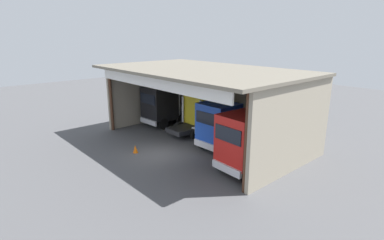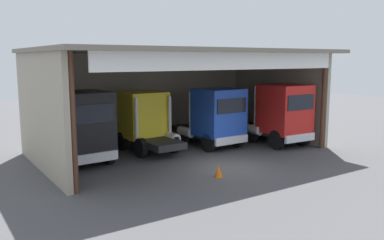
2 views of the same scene
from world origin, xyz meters
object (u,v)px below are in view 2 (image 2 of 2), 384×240
at_px(oil_drum, 161,135).
at_px(traffic_cone, 219,171).
at_px(truck_black_right_bay, 81,126).
at_px(tool_cart, 195,131).
at_px(truck_blue_left_bay, 215,117).
at_px(truck_red_center_left_bay, 281,113).
at_px(truck_yellow_center_bay, 144,120).

xyz_separation_m(oil_drum, traffic_cone, (-1.68, -8.14, -0.18)).
distance_m(truck_black_right_bay, tool_cart, 8.86).
relative_size(truck_blue_left_bay, truck_red_center_left_bay, 1.07).
distance_m(truck_black_right_bay, traffic_cone, 7.09).
bearing_deg(oil_drum, traffic_cone, -101.66).
relative_size(truck_red_center_left_bay, traffic_cone, 8.80).
bearing_deg(truck_red_center_left_bay, tool_cart, -53.69).
relative_size(truck_yellow_center_bay, traffic_cone, 8.52).
bearing_deg(oil_drum, truck_red_center_left_bay, -41.93).
height_order(truck_black_right_bay, tool_cart, truck_black_right_bay).
bearing_deg(oil_drum, truck_black_right_bay, -155.43).
height_order(truck_black_right_bay, truck_blue_left_bay, truck_black_right_bay).
xyz_separation_m(truck_red_center_left_bay, oil_drum, (-5.48, 4.93, -1.49)).
bearing_deg(tool_cart, truck_red_center_left_bay, -56.93).
bearing_deg(truck_black_right_bay, truck_red_center_left_bay, 166.22).
distance_m(truck_black_right_bay, truck_yellow_center_bay, 4.20).
relative_size(truck_black_right_bay, truck_yellow_center_bay, 0.97).
xyz_separation_m(truck_yellow_center_bay, truck_red_center_left_bay, (7.41, -3.39, 0.18)).
relative_size(truck_yellow_center_bay, oil_drum, 5.23).
bearing_deg(truck_yellow_center_bay, oil_drum, 37.70).
bearing_deg(truck_yellow_center_bay, truck_red_center_left_bay, -25.43).
bearing_deg(traffic_cone, truck_blue_left_bay, 54.80).
bearing_deg(truck_yellow_center_bay, truck_blue_left_bay, -23.51).
distance_m(truck_blue_left_bay, traffic_cone, 6.33).
xyz_separation_m(oil_drum, tool_cart, (2.43, -0.24, 0.04)).
xyz_separation_m(truck_yellow_center_bay, tool_cart, (4.36, 1.30, -1.26)).
bearing_deg(oil_drum, tool_cart, -5.58).
bearing_deg(truck_yellow_center_bay, truck_black_right_bay, -164.51).
height_order(truck_red_center_left_bay, oil_drum, truck_red_center_left_bay).
relative_size(truck_black_right_bay, truck_red_center_left_bay, 0.94).
height_order(tool_cart, traffic_cone, tool_cart).
distance_m(truck_blue_left_bay, tool_cart, 3.21).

